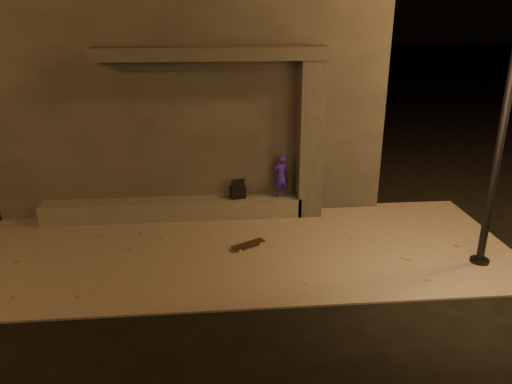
{
  "coord_description": "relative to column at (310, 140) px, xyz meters",
  "views": [
    {
      "loc": [
        -0.56,
        -7.21,
        4.68
      ],
      "look_at": [
        0.29,
        2.0,
        1.27
      ],
      "focal_mm": 35.0,
      "sensor_mm": 36.0,
      "label": 1
    }
  ],
  "objects": [
    {
      "name": "ledge",
      "position": [
        -3.2,
        0.0,
        -1.58
      ],
      "size": [
        6.0,
        0.55,
        0.45
      ],
      "primitive_type": "cube",
      "color": "#524E4A",
      "rests_on": "sidewalk"
    },
    {
      "name": "skateboarder",
      "position": [
        -0.65,
        0.0,
        -0.84
      ],
      "size": [
        0.42,
        0.33,
        1.02
      ],
      "primitive_type": "imported",
      "rotation": [
        0.0,
        0.0,
        3.41
      ],
      "color": "#3319A4",
      "rests_on": "ledge"
    },
    {
      "name": "skateboard",
      "position": [
        -1.57,
        -1.7,
        -1.73
      ],
      "size": [
        0.74,
        0.54,
        0.08
      ],
      "rotation": [
        0.0,
        0.0,
        0.52
      ],
      "color": "black",
      "rests_on": "sidewalk"
    },
    {
      "name": "canopy",
      "position": [
        -2.2,
        0.05,
        1.94
      ],
      "size": [
        5.0,
        0.7,
        0.28
      ],
      "primitive_type": "cube",
      "color": "#34312F",
      "rests_on": "column"
    },
    {
      "name": "backpack",
      "position": [
        -1.68,
        0.0,
        -1.18
      ],
      "size": [
        0.38,
        0.29,
        0.49
      ],
      "rotation": [
        0.0,
        0.0,
        0.19
      ],
      "color": "black",
      "rests_on": "ledge"
    },
    {
      "name": "column",
      "position": [
        0.0,
        0.0,
        0.0
      ],
      "size": [
        0.55,
        0.55,
        3.6
      ],
      "primitive_type": "cube",
      "color": "#34312F",
      "rests_on": "sidewalk"
    },
    {
      "name": "building",
      "position": [
        -2.7,
        2.74,
        0.77
      ],
      "size": [
        9.0,
        5.1,
        5.22
      ],
      "color": "#34312F",
      "rests_on": "ground"
    },
    {
      "name": "ground",
      "position": [
        -1.7,
        -3.75,
        -1.84
      ],
      "size": [
        120.0,
        120.0,
        0.0
      ],
      "primitive_type": "plane",
      "color": "black",
      "rests_on": "ground"
    },
    {
      "name": "sidewalk",
      "position": [
        -1.7,
        -1.75,
        -1.82
      ],
      "size": [
        11.0,
        4.4,
        0.04
      ],
      "primitive_type": "cube",
      "color": "#68635C",
      "rests_on": "ground"
    }
  ]
}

